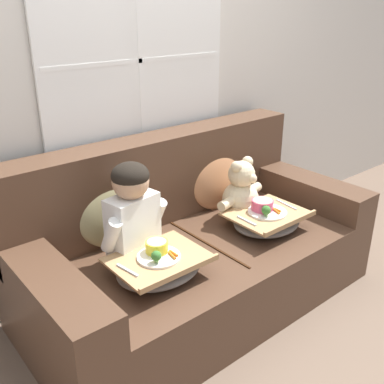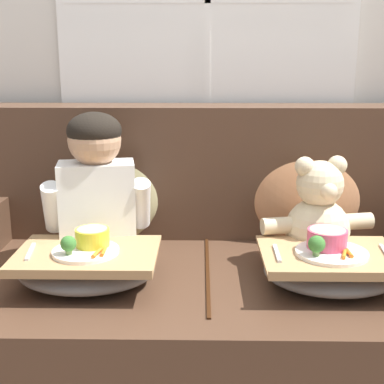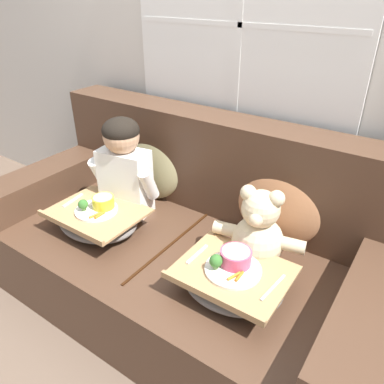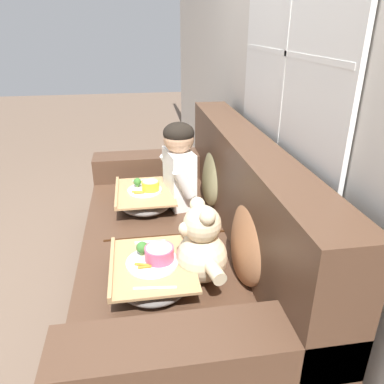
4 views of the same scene
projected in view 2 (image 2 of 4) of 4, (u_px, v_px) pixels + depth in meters
name	position (u px, v px, depth m)	size (l,w,h in m)	color
ground_plane	(207.00, 370.00, 1.94)	(14.00, 14.00, 0.00)	brown
wall_back_with_window	(207.00, 7.00, 2.18)	(8.00, 0.08, 2.60)	beige
couch	(207.00, 280.00, 1.94)	(1.99, 0.98, 0.92)	#4C3323
throw_pillow_behind_child	(108.00, 189.00, 2.09)	(0.42, 0.20, 0.44)	tan
throw_pillow_behind_teddy	(306.00, 190.00, 2.08)	(0.44, 0.21, 0.45)	#B2754C
child_figure	(96.00, 180.00, 1.85)	(0.39, 0.21, 0.52)	white
teddy_bear	(318.00, 217.00, 1.86)	(0.41, 0.29, 0.38)	beige
lap_tray_child	(87.00, 266.00, 1.70)	(0.45, 0.36, 0.17)	slate
lap_tray_teddy	(330.00, 267.00, 1.68)	(0.44, 0.36, 0.18)	slate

